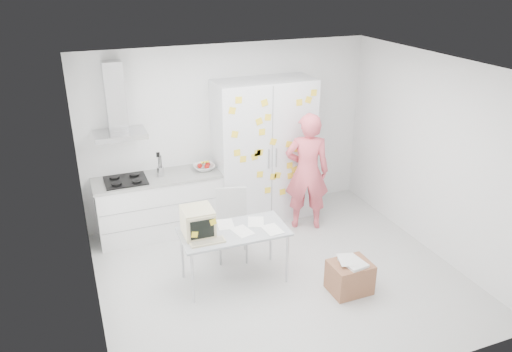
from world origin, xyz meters
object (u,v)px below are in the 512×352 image
object	(u,v)px
desk	(212,227)
chair	(232,219)
cardboard_box	(350,276)
person	(307,172)

from	to	relation	value
desk	chair	world-z (taller)	desk
chair	desk	bearing A→B (deg)	-113.52
desk	chair	distance (m)	0.75
desk	cardboard_box	size ratio (longest dim) A/B	2.68
desk	cardboard_box	bearing A→B (deg)	-26.33
chair	cardboard_box	distance (m)	1.74
person	cardboard_box	distance (m)	1.86
cardboard_box	chair	bearing A→B (deg)	128.67
chair	cardboard_box	xyz separation A→B (m)	(1.07, -1.33, -0.34)
person	desk	xyz separation A→B (m)	(-1.76, -0.92, -0.10)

